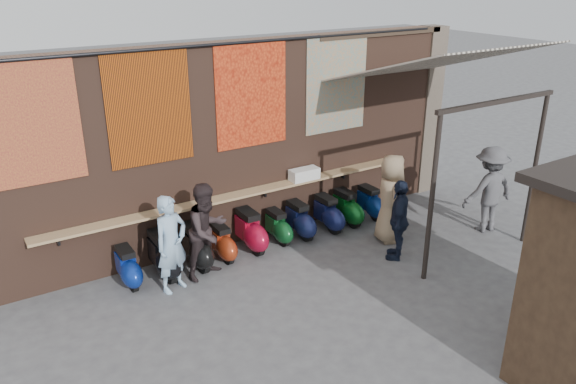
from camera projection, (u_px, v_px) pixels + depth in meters
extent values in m
plane|color=#474749|center=(310.00, 296.00, 9.64)|extent=(70.00, 70.00, 0.00)
cube|color=brown|center=(234.00, 145.00, 11.01)|extent=(10.00, 0.40, 4.00)
cube|color=#4C4238|center=(426.00, 111.00, 13.57)|extent=(0.50, 0.50, 4.00)
cube|color=#9E7A51|center=(244.00, 194.00, 11.06)|extent=(8.00, 0.32, 0.05)
cube|color=white|center=(304.00, 174.00, 11.67)|extent=(0.63, 0.28, 0.24)
cube|color=maroon|center=(30.00, 124.00, 8.69)|extent=(1.50, 0.02, 2.00)
cube|color=#CA4E0B|center=(149.00, 108.00, 9.62)|extent=(1.50, 0.02, 2.00)
cube|color=#D6461A|center=(251.00, 95.00, 10.61)|extent=(1.50, 0.02, 2.00)
cube|color=teal|center=(336.00, 84.00, 11.59)|extent=(1.50, 0.02, 2.00)
cylinder|color=black|center=(236.00, 43.00, 10.09)|extent=(9.50, 0.06, 0.06)
imported|color=#92B6D5|center=(171.00, 244.00, 9.54)|extent=(0.74, 0.61, 1.75)
imported|color=#2B2123|center=(208.00, 231.00, 9.99)|extent=(1.04, 0.93, 1.78)
imported|color=black|center=(399.00, 220.00, 10.64)|extent=(0.96, 0.92, 1.60)
imported|color=#505055|center=(489.00, 189.00, 11.74)|extent=(1.29, 0.88, 1.85)
imported|color=#8F785B|center=(390.00, 198.00, 11.30)|extent=(0.92, 1.07, 1.84)
cube|color=#473321|center=(568.00, 283.00, 8.03)|extent=(2.21, 0.12, 0.06)
cube|color=beige|center=(437.00, 63.00, 10.74)|extent=(3.20, 3.28, 0.97)
cube|color=#33261C|center=(383.00, 33.00, 11.84)|extent=(3.30, 0.08, 0.12)
cube|color=black|center=(498.00, 102.00, 9.74)|extent=(3.00, 0.08, 0.08)
cylinder|color=black|center=(432.00, 199.00, 9.62)|extent=(0.09, 0.09, 3.10)
cylinder|color=black|center=(534.00, 170.00, 11.00)|extent=(0.09, 0.09, 3.10)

